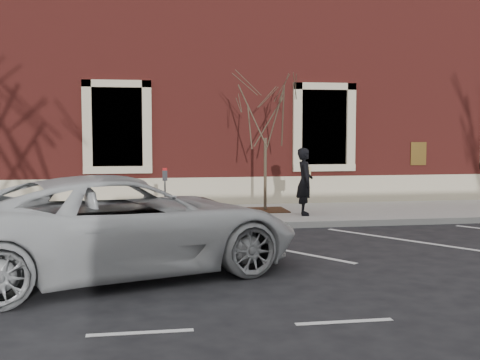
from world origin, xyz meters
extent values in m
plane|color=#28282B|center=(0.00, 0.00, 0.00)|extent=(120.00, 120.00, 0.00)
cube|color=#B5B1AA|center=(0.00, 1.75, 0.07)|extent=(40.00, 3.50, 0.15)
cube|color=#9E9E99|center=(0.00, -0.05, 0.07)|extent=(40.00, 0.12, 0.15)
cube|color=maroon|center=(0.00, 7.75, 4.00)|extent=(40.00, 8.50, 8.00)
cube|color=#C0B293|center=(0.00, 3.53, 0.55)|extent=(40.00, 0.06, 0.80)
cube|color=black|center=(-3.00, 3.65, 2.40)|extent=(1.40, 0.30, 2.20)
cube|color=#C0B293|center=(-3.00, 3.48, 1.20)|extent=(1.90, 0.20, 0.20)
cube|color=black|center=(3.00, 3.65, 2.40)|extent=(1.40, 0.30, 2.20)
cube|color=#C0B293|center=(3.00, 3.48, 1.20)|extent=(1.90, 0.20, 0.20)
imported|color=black|center=(1.73, 1.00, 1.00)|extent=(0.51, 0.68, 1.71)
cylinder|color=#595B60|center=(-1.80, 0.73, 0.62)|extent=(0.04, 0.04, 0.95)
cube|color=black|center=(-1.80, 0.73, 1.22)|extent=(0.11, 0.09, 0.25)
cube|color=#AA0B0C|center=(-1.80, 0.73, 1.37)|extent=(0.10, 0.08, 0.06)
cube|color=white|center=(-1.80, 0.69, 0.58)|extent=(0.05, 0.00, 0.07)
cube|color=#3F2014|center=(0.92, 2.02, 0.16)|extent=(1.14, 1.14, 0.03)
cylinder|color=#483E2B|center=(0.92, 2.02, 1.13)|extent=(0.08, 0.08, 1.95)
imported|color=silver|center=(-2.66, -4.09, 0.79)|extent=(6.25, 4.34, 1.58)
camera|label=1|loc=(-2.37, -13.70, 2.27)|focal=45.00mm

